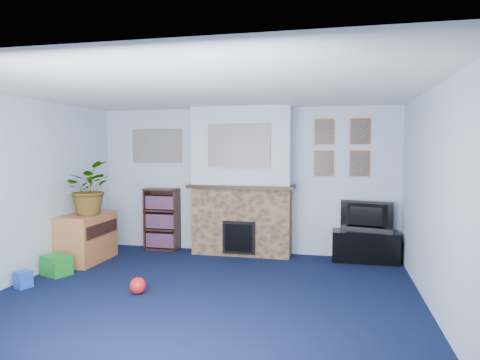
% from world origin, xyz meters
% --- Properties ---
extents(floor, '(5.00, 4.50, 0.01)m').
position_xyz_m(floor, '(0.00, 0.00, 0.00)').
color(floor, '#0E1635').
rests_on(floor, ground).
extents(ceiling, '(5.00, 4.50, 0.01)m').
position_xyz_m(ceiling, '(0.00, 0.00, 2.40)').
color(ceiling, white).
rests_on(ceiling, wall_back).
extents(wall_back, '(5.00, 0.04, 2.40)m').
position_xyz_m(wall_back, '(0.00, 2.25, 1.20)').
color(wall_back, silver).
rests_on(wall_back, ground).
extents(wall_front, '(5.00, 0.04, 2.40)m').
position_xyz_m(wall_front, '(0.00, -2.25, 1.20)').
color(wall_front, silver).
rests_on(wall_front, ground).
extents(wall_left, '(0.04, 4.50, 2.40)m').
position_xyz_m(wall_left, '(-2.50, 0.00, 1.20)').
color(wall_left, silver).
rests_on(wall_left, ground).
extents(wall_right, '(0.04, 4.50, 2.40)m').
position_xyz_m(wall_right, '(2.50, 0.00, 1.20)').
color(wall_right, silver).
rests_on(wall_right, ground).
extents(chimney_breast, '(1.72, 0.50, 2.40)m').
position_xyz_m(chimney_breast, '(0.00, 2.05, 1.18)').
color(chimney_breast, brown).
rests_on(chimney_breast, ground).
extents(collage_main, '(1.00, 0.03, 0.68)m').
position_xyz_m(collage_main, '(0.00, 1.84, 1.78)').
color(collage_main, gray).
rests_on(collage_main, chimney_breast).
extents(collage_left, '(0.90, 0.03, 0.58)m').
position_xyz_m(collage_left, '(-1.55, 2.23, 1.78)').
color(collage_left, gray).
rests_on(collage_left, wall_back).
extents(portrait_tl, '(0.30, 0.03, 0.40)m').
position_xyz_m(portrait_tl, '(1.30, 2.23, 2.00)').
color(portrait_tl, brown).
rests_on(portrait_tl, wall_back).
extents(portrait_tr, '(0.30, 0.03, 0.40)m').
position_xyz_m(portrait_tr, '(1.85, 2.23, 2.00)').
color(portrait_tr, brown).
rests_on(portrait_tr, wall_back).
extents(portrait_bl, '(0.30, 0.03, 0.40)m').
position_xyz_m(portrait_bl, '(1.30, 2.23, 1.50)').
color(portrait_bl, brown).
rests_on(portrait_bl, wall_back).
extents(portrait_br, '(0.30, 0.03, 0.40)m').
position_xyz_m(portrait_br, '(1.85, 2.23, 1.50)').
color(portrait_br, brown).
rests_on(portrait_br, wall_back).
extents(tv_stand, '(0.99, 0.42, 0.47)m').
position_xyz_m(tv_stand, '(1.95, 2.03, 0.23)').
color(tv_stand, black).
rests_on(tv_stand, ground).
extents(television, '(0.80, 0.28, 0.46)m').
position_xyz_m(television, '(1.95, 2.05, 0.70)').
color(television, black).
rests_on(television, tv_stand).
extents(bookshelf, '(0.58, 0.28, 1.05)m').
position_xyz_m(bookshelf, '(-1.42, 2.11, 0.50)').
color(bookshelf, '#321B12').
rests_on(bookshelf, ground).
extents(sideboard, '(0.53, 0.95, 0.74)m').
position_xyz_m(sideboard, '(-2.24, 1.11, 0.35)').
color(sideboard, '#BC6F3C').
rests_on(sideboard, ground).
extents(potted_plant, '(0.96, 0.95, 0.80)m').
position_xyz_m(potted_plant, '(-2.19, 1.06, 1.14)').
color(potted_plant, '#26661E').
rests_on(potted_plant, sideboard).
extents(mantel_clock, '(0.10, 0.06, 0.14)m').
position_xyz_m(mantel_clock, '(-0.07, 2.00, 1.22)').
color(mantel_clock, gold).
rests_on(mantel_clock, chimney_breast).
extents(mantel_candle, '(0.06, 0.06, 0.18)m').
position_xyz_m(mantel_candle, '(0.37, 2.00, 1.23)').
color(mantel_candle, '#B2BFC6').
rests_on(mantel_candle, chimney_breast).
extents(mantel_teddy, '(0.12, 0.12, 0.12)m').
position_xyz_m(mantel_teddy, '(-0.50, 2.00, 1.22)').
color(mantel_teddy, gray).
rests_on(mantel_teddy, chimney_breast).
extents(mantel_can, '(0.06, 0.06, 0.12)m').
position_xyz_m(mantel_can, '(0.65, 2.00, 1.21)').
color(mantel_can, blue).
rests_on(mantel_can, chimney_breast).
extents(green_crate, '(0.43, 0.39, 0.28)m').
position_xyz_m(green_crate, '(-2.23, 0.37, 0.14)').
color(green_crate, '#198C26').
rests_on(green_crate, ground).
extents(toy_ball, '(0.20, 0.20, 0.20)m').
position_xyz_m(toy_ball, '(-0.80, -0.10, 0.09)').
color(toy_ball, red).
rests_on(toy_ball, ground).
extents(toy_block, '(0.22, 0.22, 0.21)m').
position_xyz_m(toy_block, '(-2.30, -0.20, 0.11)').
color(toy_block, blue).
rests_on(toy_block, ground).
extents(toy_tube, '(0.32, 0.14, 0.18)m').
position_xyz_m(toy_tube, '(-2.30, 1.02, 0.07)').
color(toy_tube, red).
rests_on(toy_tube, ground).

